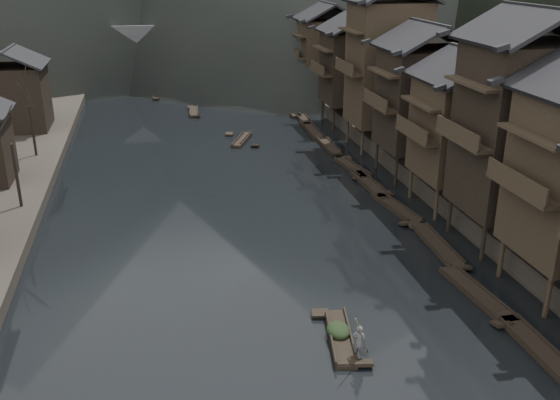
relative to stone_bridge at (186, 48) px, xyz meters
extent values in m
plane|color=black|center=(0.00, -72.00, -5.11)|extent=(300.00, 300.00, 0.00)
cube|color=#2D2823|center=(35.00, -32.00, -4.21)|extent=(40.00, 200.00, 1.80)
cylinder|color=#30271A|center=(14.20, -75.40, -3.81)|extent=(0.30, 0.30, 2.90)
cylinder|color=#30271A|center=(14.20, -70.60, -3.81)|extent=(0.30, 0.30, 2.90)
cylinder|color=#30271A|center=(16.95, -70.60, -3.81)|extent=(0.30, 0.30, 2.90)
cube|color=#30271A|center=(13.30, -73.00, 1.61)|extent=(1.20, 5.70, 0.25)
cylinder|color=black|center=(14.20, -68.40, -3.81)|extent=(0.30, 0.30, 2.90)
cylinder|color=black|center=(14.20, -63.60, -3.81)|extent=(0.30, 0.30, 2.90)
cylinder|color=black|center=(16.95, -68.40, -3.81)|extent=(0.30, 0.30, 2.90)
cylinder|color=black|center=(16.95, -63.60, -3.81)|extent=(0.30, 0.30, 2.90)
cube|color=black|center=(17.30, -66.00, 3.01)|extent=(7.00, 6.00, 11.04)
cube|color=#30271A|center=(13.30, -66.00, 2.46)|extent=(1.20, 5.70, 0.25)
cylinder|color=#30271A|center=(14.20, -61.40, -3.81)|extent=(0.30, 0.30, 2.90)
cylinder|color=#30271A|center=(14.20, -56.60, -3.81)|extent=(0.30, 0.30, 2.90)
cylinder|color=#30271A|center=(16.95, -61.40, -3.81)|extent=(0.30, 0.30, 2.90)
cylinder|color=#30271A|center=(16.95, -56.60, -3.81)|extent=(0.30, 0.30, 2.90)
cube|color=#30271A|center=(17.30, -59.00, 1.23)|extent=(7.00, 6.00, 7.48)
cube|color=#30271A|center=(13.30, -59.00, 0.86)|extent=(1.20, 5.70, 0.25)
cylinder|color=black|center=(14.20, -53.40, -3.81)|extent=(0.30, 0.30, 2.90)
cylinder|color=black|center=(14.20, -48.60, -3.81)|extent=(0.30, 0.30, 2.90)
cylinder|color=black|center=(16.95, -53.40, -3.81)|extent=(0.30, 0.30, 2.90)
cylinder|color=black|center=(16.95, -48.60, -3.81)|extent=(0.30, 0.30, 2.90)
cube|color=black|center=(17.30, -51.00, 1.84)|extent=(7.00, 6.00, 8.69)
cube|color=#30271A|center=(13.30, -51.00, 1.40)|extent=(1.20, 5.70, 0.25)
cylinder|color=#30271A|center=(14.20, -44.40, -3.81)|extent=(0.30, 0.30, 2.90)
cylinder|color=#30271A|center=(14.20, -39.60, -3.81)|extent=(0.30, 0.30, 2.90)
cylinder|color=#30271A|center=(16.95, -44.40, -3.81)|extent=(0.30, 0.30, 2.90)
cylinder|color=#30271A|center=(16.95, -39.60, -3.81)|extent=(0.30, 0.30, 2.90)
cube|color=#30271A|center=(17.30, -42.00, 3.46)|extent=(7.00, 6.00, 11.94)
cube|color=#30271A|center=(13.30, -42.00, 2.87)|extent=(1.20, 5.70, 0.25)
cylinder|color=black|center=(14.20, -34.40, -3.81)|extent=(0.30, 0.30, 2.90)
cylinder|color=black|center=(14.20, -29.60, -3.81)|extent=(0.30, 0.30, 2.90)
cylinder|color=black|center=(16.95, -34.40, -3.81)|extent=(0.30, 0.30, 2.90)
cylinder|color=black|center=(16.95, -29.60, -3.81)|extent=(0.30, 0.30, 2.90)
cube|color=black|center=(17.30, -32.00, 1.51)|extent=(7.00, 6.00, 8.04)
cube|color=#30271A|center=(13.30, -32.00, 1.11)|extent=(1.20, 5.70, 0.25)
cylinder|color=#30271A|center=(14.20, -22.40, -3.81)|extent=(0.30, 0.30, 2.90)
cylinder|color=#30271A|center=(14.20, -17.60, -3.81)|extent=(0.30, 0.30, 2.90)
cylinder|color=#30271A|center=(16.95, -22.40, -3.81)|extent=(0.30, 0.30, 2.90)
cylinder|color=#30271A|center=(16.95, -17.60, -3.81)|extent=(0.30, 0.30, 2.90)
cube|color=#30271A|center=(17.30, -20.00, 1.64)|extent=(7.00, 6.00, 8.29)
cube|color=#30271A|center=(13.30, -20.00, 1.22)|extent=(1.20, 5.70, 0.25)
cube|color=black|center=(-20.50, -30.00, -0.51)|extent=(6.50, 6.50, 6.80)
cylinder|color=black|center=(-17.00, -54.54, -1.46)|extent=(0.24, 0.24, 4.90)
cylinder|color=black|center=(-17.00, -41.00, -1.52)|extent=(0.24, 0.24, 4.77)
cube|color=black|center=(11.92, -78.60, -4.96)|extent=(1.12, 6.98, 0.30)
cube|color=black|center=(11.92, -78.60, -4.78)|extent=(1.17, 6.84, 0.10)
cube|color=black|center=(11.93, -75.25, -4.82)|extent=(0.94, 0.86, 0.35)
cube|color=black|center=(11.58, -72.59, -4.96)|extent=(1.66, 6.81, 0.30)
cube|color=black|center=(11.58, -72.59, -4.78)|extent=(1.71, 6.68, 0.10)
cube|color=black|center=(11.85, -69.36, -4.82)|extent=(1.00, 0.90, 0.34)
cube|color=black|center=(11.31, -75.81, -4.82)|extent=(1.00, 0.90, 0.34)
cube|color=black|center=(12.22, -65.95, -4.96)|extent=(1.40, 7.16, 0.30)
cube|color=black|center=(12.22, -65.95, -4.78)|extent=(1.45, 7.02, 0.10)
cube|color=black|center=(12.07, -62.54, -4.82)|extent=(0.97, 0.91, 0.35)
cube|color=black|center=(12.37, -69.37, -4.82)|extent=(0.97, 0.91, 0.35)
cube|color=black|center=(12.00, -59.01, -4.96)|extent=(1.96, 6.46, 0.30)
cube|color=black|center=(12.00, -59.01, -4.78)|extent=(2.00, 6.34, 0.10)
cube|color=black|center=(12.42, -55.98, -4.82)|extent=(1.03, 0.91, 0.34)
cube|color=black|center=(11.58, -62.04, -4.82)|extent=(1.03, 0.91, 0.34)
cube|color=black|center=(11.80, -53.32, -4.96)|extent=(1.35, 7.21, 0.30)
cube|color=black|center=(11.80, -53.32, -4.78)|extent=(1.40, 7.07, 0.10)
cube|color=black|center=(11.92, -49.88, -4.82)|extent=(0.96, 0.91, 0.36)
cube|color=black|center=(11.68, -56.76, -4.82)|extent=(0.96, 0.91, 0.36)
cube|color=black|center=(11.78, -48.75, -4.96)|extent=(1.86, 6.14, 0.30)
cube|color=black|center=(11.78, -48.75, -4.78)|extent=(1.90, 6.02, 0.10)
cube|color=black|center=(12.14, -45.87, -4.82)|extent=(1.02, 0.86, 0.33)
cube|color=black|center=(11.41, -51.63, -4.82)|extent=(1.02, 0.86, 0.33)
cube|color=black|center=(11.63, -41.32, -4.96)|extent=(1.20, 6.09, 0.30)
cube|color=black|center=(11.63, -41.32, -4.78)|extent=(1.25, 5.97, 0.10)
cube|color=black|center=(11.58, -38.40, -4.82)|extent=(0.95, 0.77, 0.33)
cube|color=black|center=(11.67, -44.24, -4.82)|extent=(0.95, 0.77, 0.33)
cube|color=black|center=(11.52, -35.03, -4.96)|extent=(1.30, 7.34, 0.30)
cube|color=black|center=(11.52, -35.03, -4.78)|extent=(1.35, 7.20, 0.10)
cube|color=black|center=(11.43, -31.52, -4.82)|extent=(0.96, 0.92, 0.36)
cube|color=black|center=(11.62, -38.54, -4.82)|extent=(0.96, 0.92, 0.36)
cube|color=black|center=(11.91, -29.02, -4.96)|extent=(1.40, 6.64, 0.30)
cube|color=black|center=(11.91, -29.02, -4.78)|extent=(1.45, 6.51, 0.10)
cube|color=black|center=(11.77, -25.85, -4.82)|extent=(0.97, 0.85, 0.34)
cube|color=black|center=(12.06, -32.18, -4.82)|extent=(0.97, 0.85, 0.34)
cube|color=black|center=(11.41, -25.02, -4.96)|extent=(1.30, 6.55, 0.30)
cube|color=black|center=(11.41, -25.02, -4.78)|extent=(1.35, 6.42, 0.10)
cube|color=black|center=(11.31, -21.90, -4.82)|extent=(0.96, 0.83, 0.34)
cube|color=black|center=(11.50, -28.15, -4.82)|extent=(0.96, 0.83, 0.34)
cube|color=black|center=(11.66, -19.16, -4.96)|extent=(1.57, 6.30, 0.30)
cube|color=black|center=(11.66, -19.16, -4.78)|extent=(1.61, 6.18, 0.10)
cube|color=black|center=(11.43, -16.18, -4.82)|extent=(0.99, 0.84, 0.33)
cube|color=black|center=(11.88, -22.15, -4.82)|extent=(0.99, 0.84, 0.33)
cube|color=black|center=(11.98, -11.96, -4.96)|extent=(1.86, 7.69, 0.30)
cube|color=black|center=(11.98, -11.96, -4.78)|extent=(1.90, 7.54, 0.10)
cube|color=black|center=(12.34, -8.32, -4.82)|extent=(1.02, 1.02, 0.37)
cube|color=black|center=(11.61, -15.60, -4.82)|extent=(1.02, 1.02, 0.37)
cube|color=black|center=(3.14, -37.00, -4.96)|extent=(3.06, 5.53, 0.30)
cube|color=black|center=(3.14, -37.00, -4.78)|extent=(3.06, 5.45, 0.10)
cube|color=black|center=(2.11, -34.53, -4.82)|extent=(1.05, 0.96, 0.32)
cube|color=black|center=(4.16, -39.47, -4.82)|extent=(1.05, 0.96, 0.32)
cube|color=black|center=(-0.88, -22.81, -4.96)|extent=(1.37, 5.31, 0.30)
cube|color=black|center=(-0.88, -22.81, -4.78)|extent=(1.41, 5.21, 0.10)
cube|color=black|center=(-1.06, -20.29, -4.82)|extent=(0.89, 0.71, 0.31)
cube|color=black|center=(-0.70, -25.32, -4.82)|extent=(0.89, 0.71, 0.31)
cube|color=black|center=(-5.35, -11.68, -4.96)|extent=(1.11, 5.16, 0.30)
cube|color=black|center=(-5.35, -11.68, -4.78)|extent=(1.16, 5.06, 0.10)
cube|color=black|center=(-5.30, -9.21, -4.82)|extent=(0.86, 0.66, 0.30)
cube|color=black|center=(-5.41, -14.15, -4.82)|extent=(0.86, 0.66, 0.30)
cube|color=black|center=(2.33, -2.49, -4.96)|extent=(3.10, 5.26, 0.30)
cube|color=black|center=(2.33, -2.49, -4.78)|extent=(3.11, 5.18, 0.10)
cube|color=black|center=(1.28, -0.16, -4.82)|extent=(1.05, 0.95, 0.31)
cube|color=black|center=(3.39, -4.81, -4.82)|extent=(1.05, 0.95, 0.31)
cube|color=#4C4C4F|center=(0.00, 0.00, 2.09)|extent=(40.00, 6.00, 1.60)
cube|color=#4C4C4F|center=(0.00, -2.70, 3.39)|extent=(40.00, 0.50, 1.00)
cube|color=#4C4C4F|center=(0.00, 2.70, 3.39)|extent=(40.00, 0.50, 1.00)
cube|color=#4C4C4F|center=(-14.00, 0.00, -1.91)|extent=(3.20, 6.00, 6.40)
cube|color=#4C4C4F|center=(-4.50, 0.00, -1.91)|extent=(3.20, 6.00, 6.40)
cube|color=#4C4C4F|center=(4.50, 0.00, -1.91)|extent=(3.20, 6.00, 6.40)
cube|color=#4C4C4F|center=(14.00, 0.00, -1.91)|extent=(3.20, 6.00, 6.40)
cube|color=black|center=(2.48, -75.22, -4.96)|extent=(1.95, 5.17, 0.30)
cube|color=black|center=(2.48, -75.22, -4.78)|extent=(1.99, 5.08, 0.10)
cube|color=black|center=(2.06, -72.83, -4.82)|extent=(1.03, 0.78, 0.30)
cube|color=black|center=(2.89, -77.61, -4.82)|extent=(1.03, 0.78, 0.30)
ellipsoid|color=black|center=(2.43, -74.97, -4.31)|extent=(1.21, 1.58, 0.73)
imported|color=#545456|center=(2.80, -77.12, -3.76)|extent=(0.79, 0.69, 1.81)
cylinder|color=#8C7A51|center=(3.00, -77.12, -1.02)|extent=(1.69, 2.11, 3.68)
camera|label=1|loc=(-6.28, -101.48, 13.45)|focal=40.00mm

